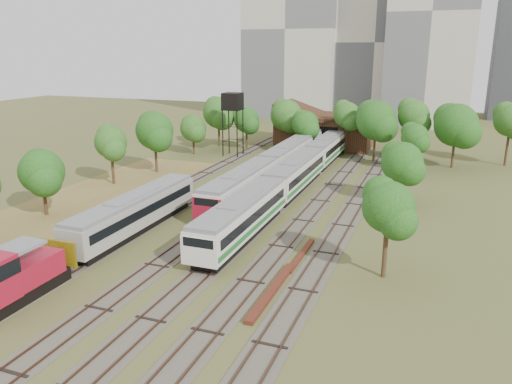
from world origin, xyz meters
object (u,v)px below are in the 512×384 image
at_px(railcar_green_set, 296,174).
at_px(railcar_red_set, 267,170).
at_px(water_tower, 233,103).
at_px(shunter_locomotive, 7,278).

bearing_deg(railcar_green_set, railcar_red_set, 169.47).
bearing_deg(water_tower, shunter_locomotive, -84.17).
xyz_separation_m(railcar_red_set, shunter_locomotive, (-6.00, -35.05, 0.02)).
height_order(railcar_green_set, water_tower, water_tower).
distance_m(railcar_red_set, railcar_green_set, 4.07).
xyz_separation_m(railcar_green_set, water_tower, (-15.14, 16.03, 6.44)).
bearing_deg(railcar_green_set, shunter_locomotive, -106.25).
distance_m(railcar_green_set, shunter_locomotive, 35.73).
height_order(railcar_red_set, railcar_green_set, railcar_green_set).
xyz_separation_m(railcar_red_set, water_tower, (-11.14, 15.29, 6.46)).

